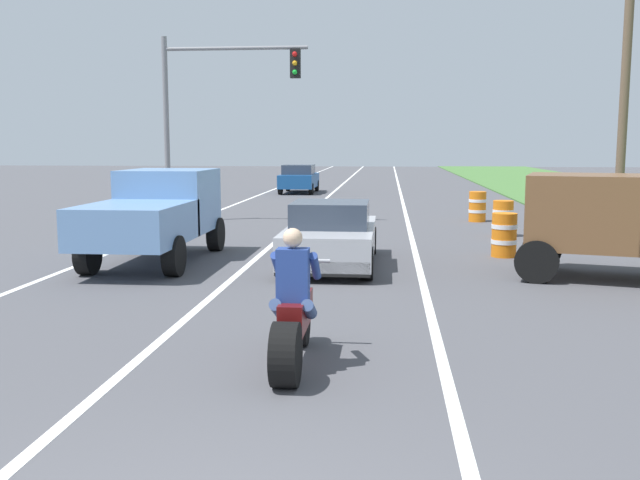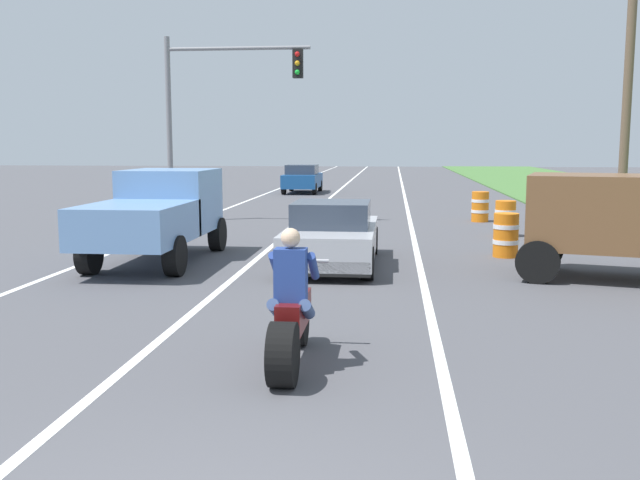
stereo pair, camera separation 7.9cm
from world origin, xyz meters
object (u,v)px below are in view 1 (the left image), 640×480
object	(u,v)px
pickup_truck_right_shoulder_brown	(638,222)
traffic_light_mast_near	(210,99)
sports_car_silver	(331,236)
construction_barrel_mid	(503,218)
construction_barrel_far	(477,206)
construction_barrel_nearest	(504,235)
pickup_truck_left_lane_light_blue	(156,211)
motorcycle_with_rider	(293,318)
distant_car_far_ahead	(299,178)

from	to	relation	value
pickup_truck_right_shoulder_brown	traffic_light_mast_near	size ratio (longest dim) A/B	0.86
sports_car_silver	pickup_truck_right_shoulder_brown	xyz separation A→B (m)	(5.84, -1.09, 0.48)
sports_car_silver	construction_barrel_mid	size ratio (longest dim) A/B	4.30
sports_car_silver	construction_barrel_far	bearing A→B (deg)	65.37
construction_barrel_nearest	sports_car_silver	bearing A→B (deg)	-157.64
construction_barrel_far	pickup_truck_left_lane_light_blue	bearing A→B (deg)	-131.68
construction_barrel_nearest	motorcycle_with_rider	bearing A→B (deg)	-113.52
motorcycle_with_rider	pickup_truck_right_shoulder_brown	distance (m)	8.18
motorcycle_with_rider	sports_car_silver	xyz separation A→B (m)	(-0.13, 6.93, 0.04)
construction_barrel_nearest	construction_barrel_far	bearing A→B (deg)	87.54
sports_car_silver	pickup_truck_left_lane_light_blue	world-z (taller)	pickup_truck_left_lane_light_blue
pickup_truck_right_shoulder_brown	construction_barrel_far	bearing A→B (deg)	99.44
sports_car_silver	pickup_truck_left_lane_light_blue	xyz separation A→B (m)	(-3.81, 0.12, 0.48)
pickup_truck_left_lane_light_blue	pickup_truck_right_shoulder_brown	bearing A→B (deg)	-7.12
pickup_truck_right_shoulder_brown	traffic_light_mast_near	xyz separation A→B (m)	(-10.45, 9.15, 2.90)
traffic_light_mast_near	construction_barrel_mid	world-z (taller)	traffic_light_mast_near
motorcycle_with_rider	distant_car_far_ahead	world-z (taller)	motorcycle_with_rider
sports_car_silver	construction_barrel_far	distance (m)	9.97
motorcycle_with_rider	pickup_truck_left_lane_light_blue	xyz separation A→B (m)	(-3.94, 7.04, 0.51)
motorcycle_with_rider	construction_barrel_mid	size ratio (longest dim) A/B	2.21
traffic_light_mast_near	distant_car_far_ahead	world-z (taller)	traffic_light_mast_near
pickup_truck_right_shoulder_brown	traffic_light_mast_near	distance (m)	14.18
construction_barrel_mid	construction_barrel_far	size ratio (longest dim) A/B	1.00
construction_barrel_far	traffic_light_mast_near	bearing A→B (deg)	-173.46
traffic_light_mast_near	construction_barrel_far	size ratio (longest dim) A/B	6.00
construction_barrel_far	construction_barrel_mid	bearing A→B (deg)	-86.51
pickup_truck_left_lane_light_blue	construction_barrel_far	world-z (taller)	pickup_truck_left_lane_light_blue
pickup_truck_left_lane_light_blue	traffic_light_mast_near	bearing A→B (deg)	95.69
motorcycle_with_rider	construction_barrel_nearest	distance (m)	9.28
pickup_truck_left_lane_light_blue	distant_car_far_ahead	xyz separation A→B (m)	(0.27, 22.41, -0.33)
pickup_truck_left_lane_light_blue	construction_barrel_mid	xyz separation A→B (m)	(8.20, 5.14, -0.60)
construction_barrel_nearest	distant_car_far_ahead	xyz separation A→B (m)	(-7.37, 20.95, 0.27)
motorcycle_with_rider	construction_barrel_nearest	bearing A→B (deg)	66.48
traffic_light_mast_near	construction_barrel_mid	bearing A→B (deg)	-17.31
pickup_truck_left_lane_light_blue	construction_barrel_far	xyz separation A→B (m)	(7.97, 8.95, -0.60)
construction_barrel_nearest	traffic_light_mast_near	bearing A→B (deg)	142.46
motorcycle_with_rider	pickup_truck_right_shoulder_brown	size ratio (longest dim) A/B	0.43
construction_barrel_nearest	distant_car_far_ahead	world-z (taller)	distant_car_far_ahead
pickup_truck_left_lane_light_blue	construction_barrel_far	size ratio (longest dim) A/B	4.80
motorcycle_with_rider	pickup_truck_left_lane_light_blue	size ratio (longest dim) A/B	0.46
construction_barrel_nearest	construction_barrel_far	distance (m)	7.49
pickup_truck_left_lane_light_blue	traffic_light_mast_near	distance (m)	8.49
traffic_light_mast_near	construction_barrel_mid	size ratio (longest dim) A/B	6.00
pickup_truck_left_lane_light_blue	pickup_truck_right_shoulder_brown	world-z (taller)	same
motorcycle_with_rider	construction_barrel_far	distance (m)	16.49
traffic_light_mast_near	pickup_truck_left_lane_light_blue	bearing A→B (deg)	-84.31
sports_car_silver	traffic_light_mast_near	size ratio (longest dim) A/B	0.72
construction_barrel_far	distant_car_far_ahead	xyz separation A→B (m)	(-7.69, 13.46, 0.27)
sports_car_silver	pickup_truck_right_shoulder_brown	size ratio (longest dim) A/B	0.84
sports_car_silver	construction_barrel_far	xyz separation A→B (m)	(4.15, 9.06, -0.13)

